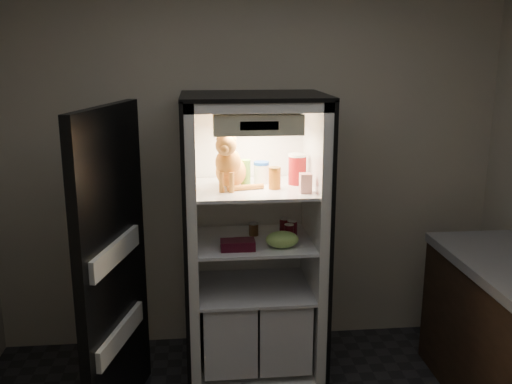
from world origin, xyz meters
The scene contains 16 objects.
room_shell centered at (0.00, 0.00, 1.62)m, with size 3.60×3.60×3.60m.
refrigerator centered at (0.00, 1.38, 0.79)m, with size 0.90×0.72×1.88m.
fridge_door centered at (-0.84, 0.92, 0.91)m, with size 0.27×0.86×1.85m.
tabby_cat centered at (-0.16, 1.31, 1.43)m, with size 0.32×0.38×0.39m.
parmesan_shaker centered at (-0.05, 1.37, 1.37)m, with size 0.07×0.07×0.17m.
mayo_tub centered at (0.06, 1.44, 1.36)m, with size 0.10×0.10×0.14m.
salsa_jar centered at (0.12, 1.27, 1.36)m, with size 0.08×0.08×0.14m.
pepper_jar centered at (0.28, 1.38, 1.39)m, with size 0.12×0.12×0.20m.
cream_carton centered at (0.30, 1.15, 1.35)m, with size 0.07×0.07×0.12m, color white.
soda_can_a centered at (0.21, 1.38, 1.00)m, with size 0.06×0.06×0.12m.
soda_can_b centered at (0.25, 1.32, 1.00)m, with size 0.07×0.07×0.12m.
soda_can_c centered at (0.22, 1.27, 1.00)m, with size 0.06×0.06×0.11m.
condiment_jar centered at (0.00, 1.41, 0.98)m, with size 0.06×0.06×0.09m.
grape_bag centered at (0.16, 1.16, 0.99)m, with size 0.21×0.15×0.10m, color #8FD463.
berry_box_left centered at (-0.17, 1.15, 0.97)m, with size 0.12×0.12×0.06m, color #480C1A.
berry_box_right centered at (-0.08, 1.15, 0.97)m, with size 0.12×0.12×0.06m, color #480C1A.
Camera 1 is at (-0.34, -2.17, 2.14)m, focal length 40.00 mm.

